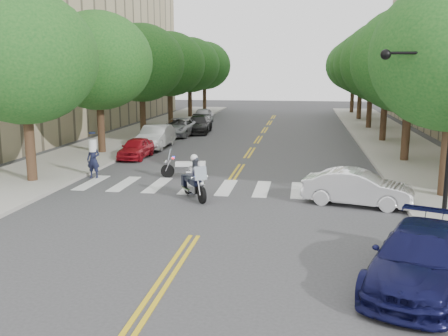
% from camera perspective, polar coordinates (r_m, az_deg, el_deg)
% --- Properties ---
extents(ground, '(140.00, 140.00, 0.00)m').
position_cam_1_polar(ground, '(15.57, -3.40, -7.75)').
color(ground, '#38383A').
rests_on(ground, ground).
extents(sidewalk_left, '(5.00, 60.00, 0.15)m').
position_cam_1_polar(sidewalk_left, '(38.86, -10.16, 3.63)').
color(sidewalk_left, '#9E9991').
rests_on(sidewalk_left, ground).
extents(sidewalk_right, '(5.00, 60.00, 0.15)m').
position_cam_1_polar(sidewalk_right, '(37.25, 18.69, 2.90)').
color(sidewalk_right, '#9E9991').
rests_on(sidewalk_right, ground).
extents(tree_l_0, '(6.40, 6.40, 8.45)m').
position_cam_1_polar(tree_l_0, '(23.66, -21.95, 11.61)').
color(tree_l_0, '#382316').
rests_on(tree_l_0, ground).
extents(tree_l_1, '(6.40, 6.40, 8.45)m').
position_cam_1_polar(tree_l_1, '(30.82, -14.21, 11.77)').
color(tree_l_1, '#382316').
rests_on(tree_l_1, ground).
extents(tree_l_2, '(6.40, 6.40, 8.45)m').
position_cam_1_polar(tree_l_2, '(38.32, -9.44, 11.77)').
color(tree_l_2, '#382316').
rests_on(tree_l_2, ground).
extents(tree_l_3, '(6.40, 6.40, 8.45)m').
position_cam_1_polar(tree_l_3, '(45.98, -6.24, 11.72)').
color(tree_l_3, '#382316').
rests_on(tree_l_3, ground).
extents(tree_l_4, '(6.40, 6.40, 8.45)m').
position_cam_1_polar(tree_l_4, '(53.74, -3.97, 11.67)').
color(tree_l_4, '#382316').
rests_on(tree_l_4, ground).
extents(tree_l_5, '(6.40, 6.40, 8.45)m').
position_cam_1_polar(tree_l_5, '(61.57, -2.27, 11.61)').
color(tree_l_5, '#382316').
rests_on(tree_l_5, ground).
extents(tree_r_1, '(6.40, 6.40, 8.45)m').
position_cam_1_polar(tree_r_1, '(28.93, 20.60, 11.47)').
color(tree_r_1, '#382316').
rests_on(tree_r_1, ground).
extents(tree_r_2, '(6.40, 6.40, 8.45)m').
position_cam_1_polar(tree_r_2, '(36.81, 18.13, 11.41)').
color(tree_r_2, '#382316').
rests_on(tree_r_2, ground).
extents(tree_r_3, '(6.40, 6.40, 8.45)m').
position_cam_1_polar(tree_r_3, '(44.73, 16.54, 11.35)').
color(tree_r_3, '#382316').
rests_on(tree_r_3, ground).
extents(tree_r_4, '(6.40, 6.40, 8.45)m').
position_cam_1_polar(tree_r_4, '(52.68, 15.43, 11.31)').
color(tree_r_4, '#382316').
rests_on(tree_r_4, ground).
extents(tree_r_5, '(6.40, 6.40, 8.45)m').
position_cam_1_polar(tree_r_5, '(60.64, 14.61, 11.28)').
color(tree_r_5, '#382316').
rests_on(tree_r_5, ground).
extents(traffic_signal_pole, '(2.82, 0.42, 6.00)m').
position_cam_1_polar(traffic_signal_pole, '(18.48, 23.26, 6.16)').
color(traffic_signal_pole, black).
rests_on(traffic_signal_pole, ground).
extents(motorcycle_police, '(1.40, 1.97, 1.79)m').
position_cam_1_polar(motorcycle_police, '(19.85, -3.46, -1.22)').
color(motorcycle_police, black).
rests_on(motorcycle_police, ground).
extents(motorcycle_parked, '(2.15, 0.70, 1.39)m').
position_cam_1_polar(motorcycle_parked, '(23.70, -4.19, 0.03)').
color(motorcycle_parked, black).
rests_on(motorcycle_parked, ground).
extents(officer_standing, '(0.69, 0.49, 1.77)m').
position_cam_1_polar(officer_standing, '(24.28, -14.70, 0.92)').
color(officer_standing, '#171A34').
rests_on(officer_standing, ground).
extents(convertible, '(4.29, 2.36, 1.34)m').
position_cam_1_polar(convertible, '(19.49, 15.01, -2.20)').
color(convertible, white).
rests_on(convertible, ground).
extents(sedan_blue, '(3.58, 5.22, 1.40)m').
position_cam_1_polar(sedan_blue, '(12.72, 21.41, -9.58)').
color(sedan_blue, '#0D0E38').
rests_on(sedan_blue, ground).
extents(parked_car_a, '(1.43, 3.51, 1.19)m').
position_cam_1_polar(parked_car_a, '(29.32, -10.02, 2.26)').
color(parked_car_a, '#A8111D').
rests_on(parked_car_a, ground).
extents(parked_car_b, '(1.63, 4.55, 1.50)m').
position_cam_1_polar(parked_car_b, '(32.98, -7.83, 3.56)').
color(parked_car_b, '#BABABA').
rests_on(parked_car_b, ground).
extents(parked_car_c, '(2.71, 5.11, 1.37)m').
position_cam_1_polar(parked_car_c, '(38.98, -5.17, 4.68)').
color(parked_car_c, '#9EA0A5').
rests_on(parked_car_c, ground).
extents(parked_car_d, '(2.20, 4.80, 1.36)m').
position_cam_1_polar(parked_car_d, '(40.70, -2.96, 4.98)').
color(parked_car_d, black).
rests_on(parked_car_d, ground).
extents(parked_car_e, '(1.99, 4.39, 1.46)m').
position_cam_1_polar(parked_car_e, '(48.13, -2.42, 6.00)').
color(parked_car_e, '#ADAEB3').
rests_on(parked_car_e, ground).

